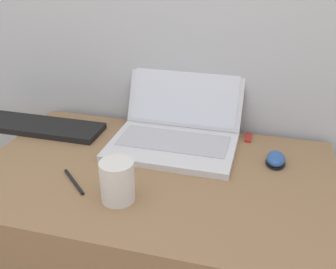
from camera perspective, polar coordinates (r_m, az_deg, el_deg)
The scene contains 7 objects.
desk at distance 1.34m, azimuth -1.83°, elevation -18.29°, with size 1.01×0.63×0.70m.
laptop at distance 1.25m, azimuth 1.18°, elevation 0.59°, with size 0.39×0.35×0.20m.
drink_cup at distance 0.98m, azimuth -7.38°, elevation -6.66°, with size 0.09×0.09×0.11m.
computer_mouse at distance 1.19m, azimuth 15.38°, elevation -3.49°, with size 0.06×0.09×0.03m.
external_keyboard at distance 1.42m, azimuth -17.92°, elevation 1.11°, with size 0.43×0.13×0.02m.
usb_stick at distance 1.32m, azimuth 11.57°, elevation -0.45°, with size 0.02×0.06×0.01m.
pen at distance 1.09m, azimuth -13.49°, elevation -6.66°, with size 0.10×0.10×0.01m.
Camera 1 is at (0.29, -0.59, 1.29)m, focal length 42.00 mm.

